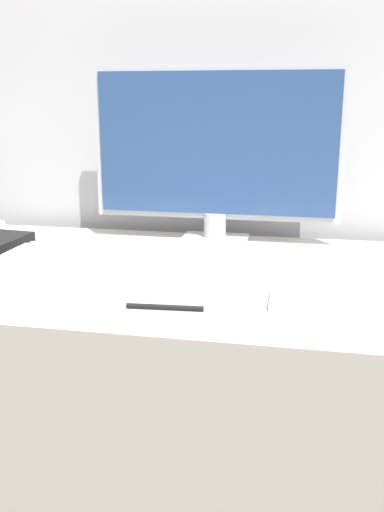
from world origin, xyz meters
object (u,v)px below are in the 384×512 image
ereader (58,252)px  pen (165,307)px  keyboard (346,303)px  laptop (65,264)px  monitor (216,151)px

ereader → pen: bearing=-37.0°
keyboard → laptop: bearing=168.7°
monitor → pen: monitor is taller
monitor → ereader: size_ratio=3.05×
ereader → pen: size_ratio=1.49×
laptop → pen: (0.26, -0.19, -0.01)m
monitor → ereader: bearing=-137.5°
monitor → ereader: 0.45m
laptop → keyboard: bearing=-11.3°
pen → laptop: bearing=144.3°
keyboard → pen: keyboard is taller
keyboard → laptop: (-0.56, 0.11, 0.01)m
monitor → laptop: (-0.27, -0.30, -0.21)m
monitor → laptop: bearing=-132.1°
keyboard → ereader: (-0.59, 0.14, 0.02)m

